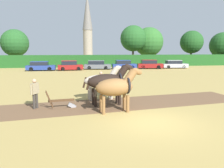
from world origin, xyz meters
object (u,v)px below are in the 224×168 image
draft_horse_lead_right (108,81)px  plow (64,102)px  parked_car_far_left (41,66)px  parked_car_center_left (97,65)px  tree_left (15,43)px  parked_car_right (174,64)px  tree_center (149,42)px  church_spire (88,25)px  parked_car_left (70,66)px  parked_car_center_right (150,64)px  parked_car_center (124,65)px  tree_right (223,45)px  farmer_at_plow (35,91)px  draft_horse_lead_left (116,87)px  tree_center_left (133,38)px  tree_center_right (192,42)px  farmer_beside_team (101,81)px  draft_horse_trail_left (102,80)px

draft_horse_lead_right → plow: size_ratio=1.75×
parked_car_far_left → parked_car_center_left: (9.09, 1.06, 0.01)m
tree_left → parked_car_right: tree_left is taller
tree_center → parked_car_right: size_ratio=1.85×
church_spire → parked_car_left: size_ratio=5.17×
parked_car_center_left → parked_car_center_right: parked_car_center_right is taller
parked_car_center → tree_right: bearing=24.4°
farmer_at_plow → parked_car_left: bearing=116.9°
draft_horse_lead_left → tree_center_left: bearing=66.7°
tree_center_right → plow: bearing=-127.6°
tree_center_right → plow: 45.01m
tree_right → farmer_beside_team: 46.32m
draft_horse_lead_left → parked_car_center_left: (1.46, 25.86, -0.63)m
tree_right → draft_horse_trail_left: (-33.29, -34.03, -3.11)m
tree_center → church_spire: size_ratio=0.40×
tree_right → draft_horse_lead_right: bearing=-132.9°
tree_left → draft_horse_lead_right: tree_left is taller
parked_car_right → parked_car_left: bearing=-170.5°
draft_horse_lead_right → tree_center_right: bearing=47.5°
parked_car_center_right → tree_left: bearing=160.9°
tree_left → draft_horse_lead_left: (14.81, -38.61, -3.35)m
plow → parked_car_far_left: 24.06m
tree_center → tree_center_left: bearing=-158.0°
parked_car_center → tree_center: bearing=57.2°
tree_center_left → parked_car_center: tree_center_left is taller
draft_horse_lead_right → plow: 2.85m
tree_center → draft_horse_lead_left: tree_center is taller
farmer_beside_team → parked_car_right: (15.58, 20.72, -0.28)m
farmer_at_plow → tree_center: bearing=92.9°
draft_horse_trail_left → plow: bearing=-149.0°
farmer_at_plow → plow: bearing=25.8°
tree_left → farmer_at_plow: (10.44, -37.26, -3.70)m
tree_left → parked_car_right: bearing=-23.2°
parked_car_left → parked_car_right: (18.41, 0.91, -0.06)m
draft_horse_trail_left → parked_car_far_left: (-7.24, 21.66, -0.55)m
draft_horse_trail_left → farmer_at_plow: 4.37m
plow → parked_car_center_left: 25.00m
parked_car_right → farmer_beside_team: bearing=-120.2°
draft_horse_lead_right → draft_horse_trail_left: bearing=89.9°
tree_right → draft_horse_lead_right: (-33.09, -35.60, -2.96)m
farmer_beside_team → parked_car_right: bearing=50.7°
tree_center_right → farmer_beside_team: (-24.76, -31.70, -4.06)m
plow → parked_car_left: size_ratio=0.41×
tree_center → parked_car_center: tree_center is taller
parked_car_left → draft_horse_trail_left: bearing=-88.1°
parked_car_left → parked_car_center: 9.22m
tree_center_right → draft_horse_trail_left: (-24.90, -33.55, -3.77)m
draft_horse_lead_left → farmer_beside_team: (-0.26, 5.00, -0.37)m
tree_left → parked_car_right: (30.13, -12.89, -4.00)m
tree_left → tree_right: tree_left is taller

